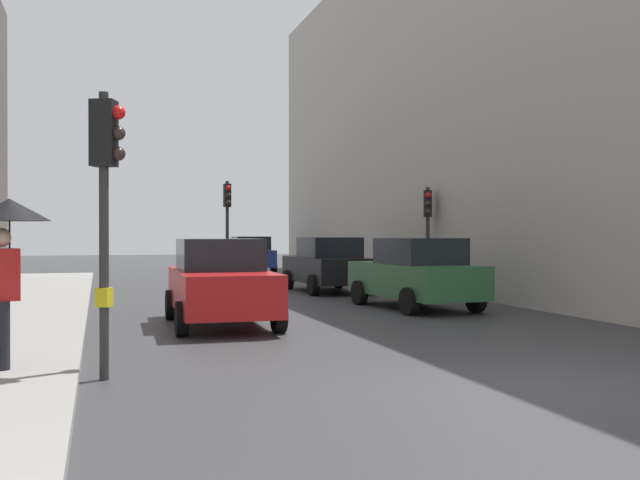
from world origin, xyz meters
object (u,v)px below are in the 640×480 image
object	(u,v)px
traffic_light_near_right	(106,182)
car_blue_van	(250,255)
car_red_sedan	(221,282)
pedestrian_with_umbrella	(7,235)
traffic_light_mid_street	(428,220)
traffic_light_far_median	(227,214)
car_dark_suv	(327,265)
car_green_estate	(416,273)

from	to	relation	value
traffic_light_near_right	car_blue_van	bearing A→B (deg)	74.30
car_red_sedan	pedestrian_with_umbrella	distance (m)	5.95
pedestrian_with_umbrella	car_red_sedan	bearing A→B (deg)	53.71
traffic_light_mid_street	traffic_light_near_right	bearing A→B (deg)	-131.55
traffic_light_far_median	car_dark_suv	distance (m)	4.84
traffic_light_near_right	car_green_estate	distance (m)	10.31
car_dark_suv	car_green_estate	bearing A→B (deg)	-84.95
traffic_light_far_median	traffic_light_mid_street	distance (m)	7.54
traffic_light_far_median	car_dark_suv	world-z (taller)	traffic_light_far_median
traffic_light_far_median	traffic_light_mid_street	size ratio (longest dim) A/B	1.13
traffic_light_near_right	car_red_sedan	world-z (taller)	traffic_light_near_right
traffic_light_mid_street	car_red_sedan	bearing A→B (deg)	-141.31
car_red_sedan	pedestrian_with_umbrella	xyz separation A→B (m)	(-3.47, -4.73, 0.96)
traffic_light_mid_street	car_red_sedan	size ratio (longest dim) A/B	0.79
traffic_light_near_right	car_dark_suv	bearing A→B (deg)	61.00
traffic_light_mid_street	pedestrian_with_umbrella	xyz separation A→B (m)	(-11.01, -10.77, -0.47)
traffic_light_near_right	car_green_estate	bearing A→B (deg)	42.68
traffic_light_mid_street	car_dark_suv	world-z (taller)	traffic_light_mid_street
car_green_estate	car_dark_suv	bearing A→B (deg)	95.05
traffic_light_near_right	car_red_sedan	xyz separation A→B (m)	(2.28, 5.04, -1.64)
traffic_light_mid_street	car_red_sedan	distance (m)	9.76
car_blue_van	car_dark_suv	bearing A→B (deg)	-89.65
car_blue_van	car_red_sedan	xyz separation A→B (m)	(-4.63, -19.53, 0.00)
traffic_light_near_right	car_dark_suv	distance (m)	14.50
traffic_light_far_median	car_green_estate	xyz separation A→B (m)	(3.12, -9.38, -1.73)
traffic_light_far_median	traffic_light_near_right	distance (m)	16.86
traffic_light_near_right	car_blue_van	world-z (taller)	traffic_light_near_right
traffic_light_near_right	pedestrian_with_umbrella	xyz separation A→B (m)	(-1.19, 0.31, -0.68)
car_red_sedan	pedestrian_with_umbrella	size ratio (longest dim) A/B	1.98
car_red_sedan	car_dark_suv	world-z (taller)	same
traffic_light_far_median	pedestrian_with_umbrella	size ratio (longest dim) A/B	1.77
traffic_light_near_right	car_blue_van	size ratio (longest dim) A/B	0.86
pedestrian_with_umbrella	traffic_light_near_right	bearing A→B (deg)	-14.70
traffic_light_near_right	car_green_estate	world-z (taller)	traffic_light_near_right
traffic_light_near_right	car_dark_suv	world-z (taller)	traffic_light_near_right
car_red_sedan	traffic_light_mid_street	bearing A→B (deg)	38.69
traffic_light_mid_street	car_green_estate	size ratio (longest dim) A/B	0.77
car_blue_van	car_red_sedan	bearing A→B (deg)	-103.32
traffic_light_near_right	car_red_sedan	distance (m)	5.77
car_green_estate	car_blue_van	bearing A→B (deg)	91.87
traffic_light_mid_street	traffic_light_near_right	distance (m)	14.81
traffic_light_far_median	car_red_sedan	world-z (taller)	traffic_light_far_median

